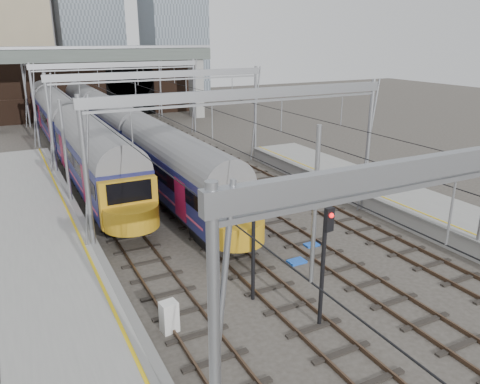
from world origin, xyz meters
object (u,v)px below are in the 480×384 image
signal_near_left (254,234)px  relay_cabinet (169,317)px  train_main (97,113)px  signal_near_centre (325,253)px  train_second (50,107)px

signal_near_left → relay_cabinet: size_ratio=3.90×
train_main → signal_near_left: bearing=-91.6°
signal_near_centre → train_second: bearing=87.6°
train_main → relay_cabinet: size_ratio=55.07×
train_main → signal_near_centre: 39.40m
train_main → signal_near_centre: bearing=-89.5°
train_main → relay_cabinet: bearing=-97.4°
signal_near_centre → relay_cabinet: signal_near_centre is taller
train_second → relay_cabinet: bearing=-91.0°
train_main → signal_near_centre: train_main is taller
signal_near_left → signal_near_centre: signal_near_centre is taller
train_second → signal_near_centre: bearing=-84.6°
train_second → signal_near_left: (2.99, -43.03, 0.32)m
train_second → signal_near_left: size_ratio=15.11×
signal_near_centre → relay_cabinet: bearing=148.1°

